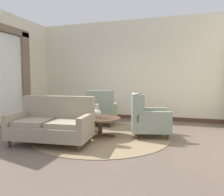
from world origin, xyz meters
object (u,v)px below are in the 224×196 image
at_px(porcelain_vase, 97,112).
at_px(settee, 52,124).
at_px(armchair_beside_settee, 146,118).
at_px(armchair_back_corner, 102,111).
at_px(coffee_table, 100,121).

distance_m(porcelain_vase, settee, 1.07).
distance_m(porcelain_vase, armchair_beside_settee, 1.16).
xyz_separation_m(porcelain_vase, settee, (-0.69, -0.80, -0.17)).
bearing_deg(armchair_back_corner, porcelain_vase, 97.36).
distance_m(coffee_table, armchair_beside_settee, 1.09).
bearing_deg(coffee_table, armchair_beside_settee, 17.26).
distance_m(coffee_table, armchair_back_corner, 1.22).
height_order(porcelain_vase, armchair_back_corner, armchair_back_corner).
height_order(porcelain_vase, settee, settee).
relative_size(coffee_table, armchair_beside_settee, 0.93).
bearing_deg(settee, coffee_table, 43.19).
bearing_deg(armchair_back_corner, armchair_beside_settee, 142.04).
distance_m(coffee_table, porcelain_vase, 0.21).
bearing_deg(porcelain_vase, armchair_back_corner, 104.80).
height_order(porcelain_vase, armchair_beside_settee, armchair_beside_settee).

